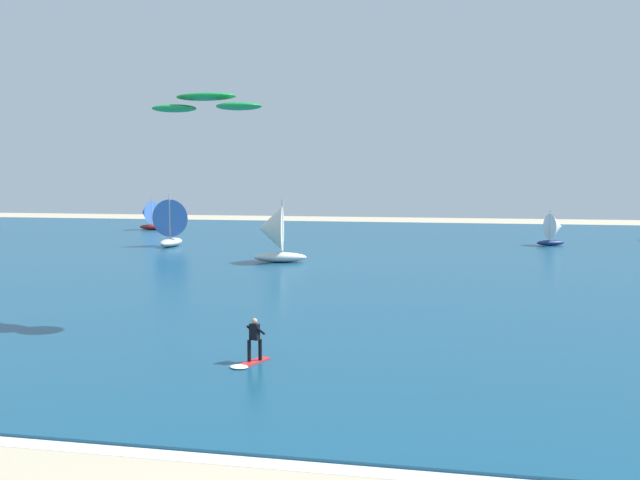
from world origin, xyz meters
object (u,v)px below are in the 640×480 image
kite (206,103)px  sailboat_trailing (555,229)px  sailboat_mid_left (272,233)px  kitesurfer (252,347)px  sailboat_leading (173,222)px  sailboat_far_left (148,215)px

kite → sailboat_trailing: size_ratio=1.62×
sailboat_mid_left → kitesurfer: bearing=-76.2°
kitesurfer → sailboat_mid_left: sailboat_mid_left is taller
kitesurfer → sailboat_mid_left: size_ratio=0.40×
sailboat_leading → sailboat_mid_left: size_ratio=1.03×
kitesurfer → kite: size_ratio=0.35×
sailboat_far_left → kitesurfer: bearing=-61.8°
sailboat_trailing → sailboat_far_left: bearing=166.8°
sailboat_leading → sailboat_mid_left: sailboat_leading is taller
kite → sailboat_trailing: kite is taller
kite → sailboat_mid_left: kite is taller
sailboat_trailing → sailboat_far_left: sailboat_far_left is taller
kite → sailboat_mid_left: 24.61m
kite → sailboat_far_left: (-28.25, 53.57, -8.44)m
sailboat_leading → sailboat_mid_left: bearing=-39.8°
kite → sailboat_far_left: 61.15m
kite → sailboat_leading: (-16.38, 34.10, -7.97)m
kite → sailboat_mid_left: (-3.12, 23.05, -8.03)m
sailboat_mid_left → sailboat_far_left: sailboat_mid_left is taller
sailboat_mid_left → sailboat_leading: bearing=140.2°
sailboat_far_left → sailboat_leading: bearing=-58.6°
kitesurfer → sailboat_leading: 46.08m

